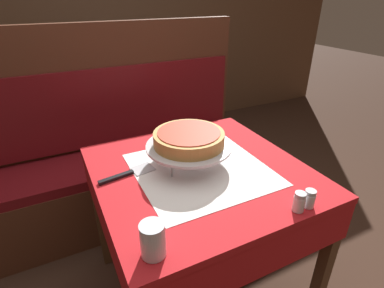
% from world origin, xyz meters
% --- Properties ---
extents(ground_plane, '(14.00, 14.00, 0.00)m').
position_xyz_m(ground_plane, '(0.00, 0.00, 0.00)').
color(ground_plane, '#382319').
extents(dining_table_front, '(0.88, 0.88, 0.76)m').
position_xyz_m(dining_table_front, '(0.00, 0.00, 0.64)').
color(dining_table_front, red).
rests_on(dining_table_front, ground_plane).
extents(dining_table_rear, '(0.70, 0.70, 0.75)m').
position_xyz_m(dining_table_rear, '(0.12, 1.66, 0.63)').
color(dining_table_rear, '#194799').
rests_on(dining_table_rear, ground_plane).
extents(booth_bench, '(1.74, 0.46, 1.28)m').
position_xyz_m(booth_bench, '(-0.15, 0.81, 0.37)').
color(booth_bench, '#4C2819').
rests_on(booth_bench, ground_plane).
extents(back_wall_panel, '(6.00, 0.04, 2.40)m').
position_xyz_m(back_wall_panel, '(0.00, 2.22, 1.20)').
color(back_wall_panel, brown).
rests_on(back_wall_panel, ground_plane).
extents(pizza_pan_stand, '(0.37, 0.37, 0.10)m').
position_xyz_m(pizza_pan_stand, '(-0.02, 0.06, 0.84)').
color(pizza_pan_stand, '#ADADB2').
rests_on(pizza_pan_stand, dining_table_front).
extents(deep_dish_pizza, '(0.30, 0.30, 0.06)m').
position_xyz_m(deep_dish_pizza, '(-0.02, 0.06, 0.88)').
color(deep_dish_pizza, '#C68E47').
rests_on(deep_dish_pizza, pizza_pan_stand).
extents(pizza_server, '(0.24, 0.09, 0.01)m').
position_xyz_m(pizza_server, '(-0.29, 0.10, 0.76)').
color(pizza_server, '#BCBCC1').
rests_on(pizza_server, dining_table_front).
extents(water_glass_near, '(0.07, 0.07, 0.11)m').
position_xyz_m(water_glass_near, '(-0.34, -0.35, 0.81)').
color(water_glass_near, silver).
rests_on(water_glass_near, dining_table_front).
extents(salt_shaker, '(0.04, 0.04, 0.07)m').
position_xyz_m(salt_shaker, '(0.18, -0.39, 0.79)').
color(salt_shaker, silver).
rests_on(salt_shaker, dining_table_front).
extents(pepper_shaker, '(0.04, 0.04, 0.07)m').
position_xyz_m(pepper_shaker, '(0.23, -0.39, 0.79)').
color(pepper_shaker, silver).
rests_on(pepper_shaker, dining_table_front).
extents(condiment_caddy, '(0.15, 0.15, 0.14)m').
position_xyz_m(condiment_caddy, '(0.16, 1.61, 0.79)').
color(condiment_caddy, black).
rests_on(condiment_caddy, dining_table_rear).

